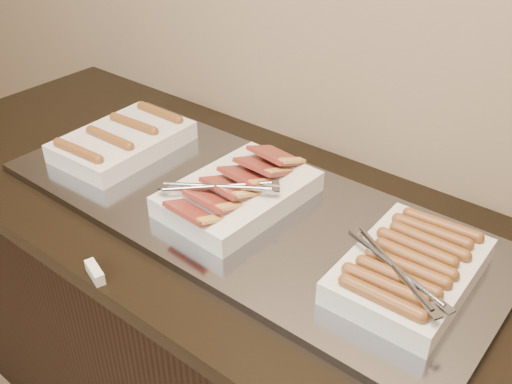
{
  "coord_description": "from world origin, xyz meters",
  "views": [
    {
      "loc": [
        0.71,
        1.3,
        1.66
      ],
      "look_at": [
        0.04,
        2.13,
        0.97
      ],
      "focal_mm": 40.0,
      "sensor_mm": 36.0,
      "label": 1
    }
  ],
  "objects_px": {
    "counter": "(244,343)",
    "dish_right": "(409,268)",
    "warming_tray": "(242,207)",
    "dish_left": "(123,140)",
    "dish_center": "(237,192)"
  },
  "relations": [
    {
      "from": "counter",
      "to": "dish_right",
      "type": "distance_m",
      "value": 0.66
    },
    {
      "from": "counter",
      "to": "dish_center",
      "type": "xyz_separation_m",
      "value": [
        -0.01,
        -0.0,
        0.5
      ]
    },
    {
      "from": "counter",
      "to": "warming_tray",
      "type": "height_order",
      "value": "warming_tray"
    },
    {
      "from": "dish_right",
      "to": "warming_tray",
      "type": "bearing_deg",
      "value": 178.08
    },
    {
      "from": "dish_center",
      "to": "dish_right",
      "type": "bearing_deg",
      "value": 2.54
    },
    {
      "from": "dish_center",
      "to": "counter",
      "type": "bearing_deg",
      "value": 35.17
    },
    {
      "from": "counter",
      "to": "warming_tray",
      "type": "bearing_deg",
      "value": 0.0
    },
    {
      "from": "counter",
      "to": "dish_left",
      "type": "bearing_deg",
      "value": 180.0
    },
    {
      "from": "counter",
      "to": "warming_tray",
      "type": "relative_size",
      "value": 1.72
    },
    {
      "from": "dish_left",
      "to": "warming_tray",
      "type": "bearing_deg",
      "value": -2.08
    },
    {
      "from": "counter",
      "to": "dish_center",
      "type": "distance_m",
      "value": 0.5
    },
    {
      "from": "dish_center",
      "to": "dish_right",
      "type": "relative_size",
      "value": 1.14
    },
    {
      "from": "warming_tray",
      "to": "dish_center",
      "type": "xyz_separation_m",
      "value": [
        -0.01,
        -0.0,
        0.04
      ]
    },
    {
      "from": "counter",
      "to": "dish_left",
      "type": "xyz_separation_m",
      "value": [
        -0.41,
        0.0,
        0.5
      ]
    },
    {
      "from": "counter",
      "to": "dish_right",
      "type": "relative_size",
      "value": 6.25
    }
  ]
}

